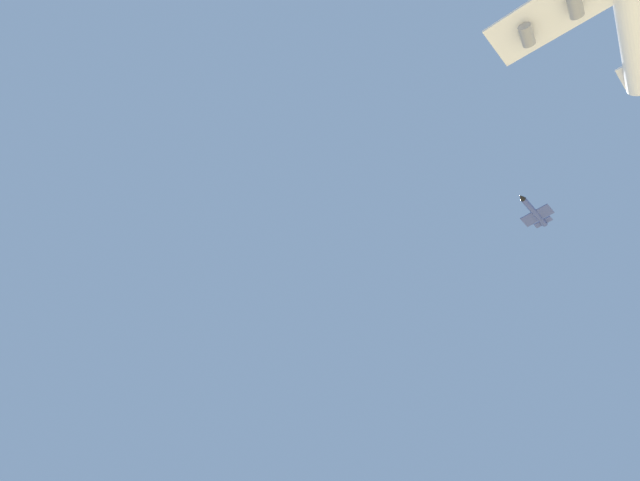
% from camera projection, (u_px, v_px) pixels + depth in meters
% --- Properties ---
extents(chase_jet_left_wing, '(15.31, 8.59, 4.00)m').
position_uv_depth(chase_jet_left_wing, '(534.00, 212.00, 132.37)').
color(chase_jet_left_wing, '#38478C').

